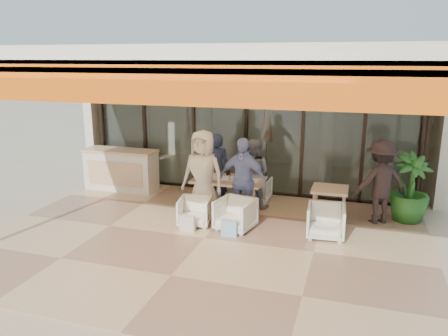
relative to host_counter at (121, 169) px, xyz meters
The scene contains 21 objects.
ground 3.85m from the host_counter, 36.98° to the right, with size 70.00×70.00×0.00m, color #C6B293.
terrace_floor 3.85m from the host_counter, 36.98° to the right, with size 8.00×6.00×0.01m, color tan.
terrace_structure 4.82m from the host_counter, 40.02° to the right, with size 8.00×6.00×3.40m.
glass_storefront 3.31m from the host_counter, 13.02° to the left, with size 8.08×0.10×3.20m.
interior_block 4.62m from the host_counter, 44.66° to the left, with size 9.05×3.62×3.52m.
host_counter is the anchor object (origin of this frame).
dining_table 3.13m from the host_counter, 13.52° to the right, with size 1.50×0.90×0.93m.
chair_far_left 2.64m from the host_counter, ahead, with size 0.68×0.64×0.70m, color silver.
chair_far_right 3.48m from the host_counter, ahead, with size 0.59×0.55×0.61m, color silver.
chair_near_left 3.13m from the host_counter, 32.71° to the right, with size 0.61×0.57×0.63m, color silver.
chair_near_right 3.86m from the host_counter, 25.95° to the right, with size 0.67×0.63×0.69m, color silver.
diner_navy 2.66m from the host_counter, ahead, with size 0.59×0.39×1.63m, color #181E36.
diner_grey 3.49m from the host_counter, ahead, with size 0.76×0.59×1.56m, color slate.
diner_cream 2.91m from the host_counter, 24.32° to the right, with size 0.90×0.59×1.85m, color beige.
diner_periwinkle 3.68m from the host_counter, 18.91° to the right, with size 1.02×0.43×1.74m, color #6E7EB8.
tote_bag_cream 3.38m from the host_counter, 38.46° to the right, with size 0.30×0.10×0.34m, color silver.
tote_bag_blue 4.06m from the host_counter, 31.05° to the right, with size 0.30×0.10×0.34m, color #99BFD8.
side_table 5.23m from the host_counter, ahead, with size 0.70×0.70×0.74m.
side_chair 5.40m from the host_counter, 16.60° to the right, with size 0.68×0.63×0.70m, color silver.
standing_woman 6.14m from the host_counter, ahead, with size 1.11×0.64×1.72m, color black.
potted_palm 6.70m from the host_counter, ahead, with size 0.80×0.80×1.42m, color #1E5919.
Camera 1 is at (2.59, -7.05, 3.28)m, focal length 35.00 mm.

